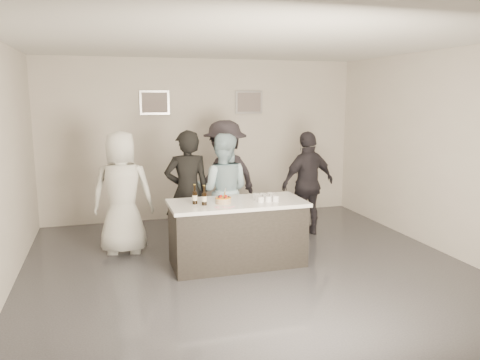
{
  "coord_description": "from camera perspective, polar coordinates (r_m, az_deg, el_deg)",
  "views": [
    {
      "loc": [
        -1.83,
        -5.74,
        2.33
      ],
      "look_at": [
        0.0,
        0.5,
        1.15
      ],
      "focal_mm": 35.0,
      "sensor_mm": 36.0,
      "label": 1
    }
  ],
  "objects": [
    {
      "name": "cake",
      "position": [
        6.3,
        -2.05,
        -2.5
      ],
      "size": [
        0.21,
        0.21,
        0.07
      ],
      "primitive_type": "cylinder",
      "color": "orange",
      "rests_on": "bar_counter"
    },
    {
      "name": "picture_left",
      "position": [
        8.76,
        -10.37,
        9.27
      ],
      "size": [
        0.54,
        0.04,
        0.44
      ],
      "primitive_type": "cube",
      "color": "#B2B2B7",
      "rests_on": "wall_back"
    },
    {
      "name": "person_main_blue",
      "position": [
        7.22,
        -2.12,
        -1.29
      ],
      "size": [
        1.03,
        0.92,
        1.76
      ],
      "primitive_type": "imported",
      "rotation": [
        0.0,
        0.0,
        2.8
      ],
      "color": "#A2C5D4",
      "rests_on": "ground"
    },
    {
      "name": "person_guest_left",
      "position": [
        7.1,
        -14.15,
        -1.52
      ],
      "size": [
        0.99,
        0.73,
        1.83
      ],
      "primitive_type": "imported",
      "rotation": [
        0.0,
        0.0,
        2.96
      ],
      "color": "silver",
      "rests_on": "ground"
    },
    {
      "name": "candles",
      "position": [
        6.06,
        -1.89,
        -3.34
      ],
      "size": [
        0.24,
        0.08,
        0.01
      ],
      "primitive_type": "cube",
      "color": "pink",
      "rests_on": "bar_counter"
    },
    {
      "name": "wall_front",
      "position": [
        3.4,
        16.86,
        -4.32
      ],
      "size": [
        6.0,
        0.04,
        3.0
      ],
      "primitive_type": "cube",
      "color": "beige",
      "rests_on": "ground"
    },
    {
      "name": "floor",
      "position": [
        6.46,
        1.27,
        -10.86
      ],
      "size": [
        6.0,
        6.0,
        0.0
      ],
      "primitive_type": "plane",
      "color": "#3D3D42",
      "rests_on": "ground"
    },
    {
      "name": "person_guest_right",
      "position": [
        7.9,
        8.29,
        -0.44
      ],
      "size": [
        1.1,
        0.66,
        1.75
      ],
      "primitive_type": "imported",
      "rotation": [
        0.0,
        0.0,
        3.38
      ],
      "color": "#232127",
      "rests_on": "ground"
    },
    {
      "name": "picture_right",
      "position": [
        9.13,
        1.08,
        9.47
      ],
      "size": [
        0.54,
        0.04,
        0.44
      ],
      "primitive_type": "cube",
      "color": "#B2B2B7",
      "rests_on": "wall_back"
    },
    {
      "name": "person_guest_back",
      "position": [
        7.86,
        -1.83,
        0.26
      ],
      "size": [
        1.42,
        1.14,
        1.93
      ],
      "primitive_type": "imported",
      "rotation": [
        0.0,
        0.0,
        3.54
      ],
      "color": "black",
      "rests_on": "ground"
    },
    {
      "name": "beer_bottle_a",
      "position": [
        6.25,
        -5.54,
        -1.77
      ],
      "size": [
        0.07,
        0.07,
        0.26
      ],
      "primitive_type": "cylinder",
      "color": "black",
      "rests_on": "bar_counter"
    },
    {
      "name": "tumbler_cluster",
      "position": [
        6.48,
        3.13,
        -2.13
      ],
      "size": [
        0.3,
        0.3,
        0.08
      ],
      "primitive_type": "cube",
      "color": "orange",
      "rests_on": "bar_counter"
    },
    {
      "name": "wall_right",
      "position": [
        7.55,
        23.62,
        3.11
      ],
      "size": [
        0.04,
        6.0,
        3.0
      ],
      "primitive_type": "cube",
      "color": "beige",
      "rests_on": "ground"
    },
    {
      "name": "wall_back",
      "position": [
        8.97,
        -4.51,
        4.94
      ],
      "size": [
        6.0,
        0.04,
        3.0
      ],
      "primitive_type": "cube",
      "color": "beige",
      "rests_on": "ground"
    },
    {
      "name": "person_main_black",
      "position": [
        6.96,
        -6.43,
        -1.48
      ],
      "size": [
        0.68,
        0.45,
        1.84
      ],
      "primitive_type": "imported",
      "rotation": [
        0.0,
        0.0,
        3.13
      ],
      "color": "black",
      "rests_on": "ground"
    },
    {
      "name": "ceiling",
      "position": [
        6.06,
        1.38,
        16.62
      ],
      "size": [
        6.0,
        6.0,
        0.0
      ],
      "primitive_type": "plane",
      "rotation": [
        3.14,
        0.0,
        0.0
      ],
      "color": "white"
    },
    {
      "name": "bar_counter",
      "position": [
        6.52,
        -0.33,
        -6.47
      ],
      "size": [
        1.86,
        0.86,
        0.9
      ],
      "primitive_type": "cube",
      "color": "white",
      "rests_on": "ground"
    },
    {
      "name": "beer_bottle_b",
      "position": [
        6.18,
        -4.39,
        -1.9
      ],
      "size": [
        0.07,
        0.07,
        0.26
      ],
      "primitive_type": "cylinder",
      "color": "black",
      "rests_on": "bar_counter"
    }
  ]
}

